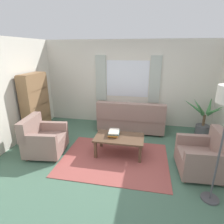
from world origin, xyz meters
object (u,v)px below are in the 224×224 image
at_px(bookshelf, 38,107).
at_px(book_stack_on_table, 114,133).
at_px(coffee_table, 119,139).
at_px(armchair_left, 43,139).
at_px(armchair_right, 204,157).
at_px(potted_plant, 203,120).
at_px(couch, 131,119).

bearing_deg(bookshelf, book_stack_on_table, 74.66).
xyz_separation_m(coffee_table, bookshelf, (-2.41, 0.69, 0.41)).
bearing_deg(armchair_left, coffee_table, -87.60).
bearing_deg(armchair_right, book_stack_on_table, -106.41).
bearing_deg(book_stack_on_table, potted_plant, 31.28).
xyz_separation_m(coffee_table, book_stack_on_table, (-0.14, 0.07, 0.11)).
distance_m(couch, book_stack_on_table, 1.31).
distance_m(book_stack_on_table, bookshelf, 2.38).
bearing_deg(couch, bookshelf, 14.41).
distance_m(armchair_left, book_stack_on_table, 1.63).
xyz_separation_m(couch, book_stack_on_table, (-0.28, -1.28, 0.13)).
xyz_separation_m(book_stack_on_table, potted_plant, (2.28, 1.39, -0.04)).
xyz_separation_m(couch, armchair_right, (1.57, -1.72, -0.01)).
relative_size(book_stack_on_table, bookshelf, 0.20).
relative_size(couch, armchair_left, 2.04).
height_order(couch, book_stack_on_table, couch).
relative_size(armchair_right, book_stack_on_table, 2.53).
bearing_deg(book_stack_on_table, bookshelf, 164.66).
xyz_separation_m(couch, coffee_table, (-0.14, -1.35, 0.01)).
height_order(armchair_right, bookshelf, bookshelf).
xyz_separation_m(coffee_table, potted_plant, (2.15, 1.46, 0.07)).
bearing_deg(coffee_table, armchair_right, -12.10).
bearing_deg(armchair_right, armchair_left, -94.43).
bearing_deg(armchair_right, potted_plant, 163.46).
bearing_deg(potted_plant, coffee_table, -145.78).
bearing_deg(coffee_table, book_stack_on_table, 152.89).
distance_m(potted_plant, bookshelf, 4.63).
relative_size(couch, potted_plant, 1.66).
distance_m(couch, armchair_left, 2.48).
relative_size(armchair_left, armchair_right, 1.06).
bearing_deg(potted_plant, bookshelf, -170.48).
bearing_deg(book_stack_on_table, armchair_left, -167.34).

